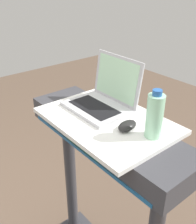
{
  "coord_description": "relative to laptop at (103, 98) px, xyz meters",
  "views": [
    {
      "loc": [
        0.79,
        0.01,
        1.76
      ],
      "look_at": [
        0.0,
        0.65,
        1.22
      ],
      "focal_mm": 42.75,
      "sensor_mm": 36.0,
      "label": 1
    }
  ],
  "objects": [
    {
      "name": "water_bottle",
      "position": [
        0.32,
        -0.01,
        0.05
      ],
      "size": [
        0.07,
        0.07,
        0.2
      ],
      "color": "#9EDBB2",
      "rests_on": "desk_board"
    },
    {
      "name": "computer_mouse",
      "position": [
        0.22,
        -0.05,
        -0.03
      ],
      "size": [
        0.08,
        0.11,
        0.03
      ],
      "primitive_type": "ellipsoid",
      "rotation": [
        0.0,
        0.0,
        0.18
      ],
      "color": "black",
      "rests_on": "desk_board"
    },
    {
      "name": "desk_board",
      "position": [
        0.1,
        -0.06,
        -0.06
      ],
      "size": [
        0.61,
        0.42,
        0.02
      ],
      "primitive_type": "cube",
      "color": "white",
      "rests_on": "treadmill_base"
    },
    {
      "name": "laptop",
      "position": [
        0.0,
        0.0,
        0.0
      ],
      "size": [
        0.31,
        0.26,
        0.24
      ],
      "rotation": [
        0.0,
        0.0,
        -0.0
      ],
      "color": "#B7B7BC",
      "rests_on": "desk_board"
    }
  ]
}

